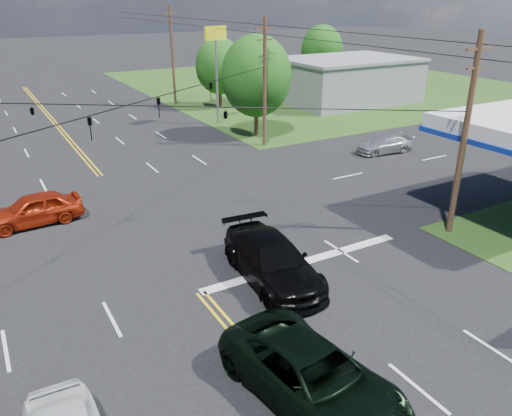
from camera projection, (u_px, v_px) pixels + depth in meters
ground at (138, 220)px, 26.04m from camera, size 280.00×280.00×0.00m
grass_ne at (317, 83)px, 67.61m from camera, size 46.00×48.00×0.03m
stop_bar at (305, 262)px, 21.93m from camera, size 10.00×0.50×0.02m
retail_ne at (346, 81)px, 54.88m from camera, size 14.00×10.00×4.40m
pole_se at (465, 135)px, 22.87m from camera, size 1.60×0.28×9.50m
pole_ne at (265, 82)px, 37.25m from camera, size 1.60×0.28×9.50m
pole_right_far at (172, 55)px, 52.34m from camera, size 1.60×0.28×10.00m
span_wire_signals at (127, 105)px, 23.70m from camera, size 26.00×18.00×1.13m
power_lines at (134, 52)px, 21.08m from camera, size 26.04×100.00×0.64m
tree_right_a at (256, 76)px, 40.13m from camera, size 5.70×5.70×8.18m
tree_right_b at (219, 66)px, 51.11m from camera, size 4.94×4.94×7.09m
tree_far_r at (322, 50)px, 63.78m from camera, size 5.32×5.32×7.63m
pickup_dkgreen at (313, 376)px, 14.13m from camera, size 3.63×6.46×1.70m
suv_black at (272, 260)px, 20.27m from camera, size 3.04×6.31×1.77m
sedan_red at (34, 209)px, 25.33m from camera, size 4.84×2.18×1.62m
sedan_far at (384, 144)px, 37.11m from camera, size 4.57×2.28×1.27m
polesign_ne at (216, 48)px, 43.22m from camera, size 2.31×0.89×8.49m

